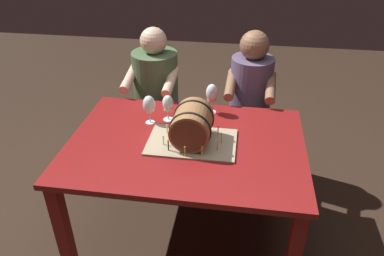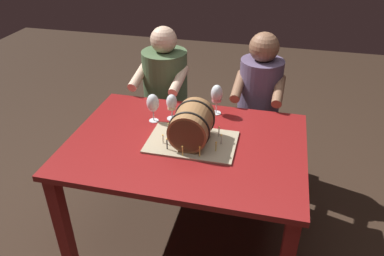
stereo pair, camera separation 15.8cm
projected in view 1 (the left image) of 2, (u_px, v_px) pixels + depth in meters
The scene contains 8 objects.
ground_plane at pixel (187, 231), 2.57m from camera, with size 8.00×8.00×0.00m, color #332319.
dining_table at pixel (186, 156), 2.24m from camera, with size 1.38×0.99×0.74m.
barrel_cake at pixel (192, 127), 2.13m from camera, with size 0.51×0.34×0.24m.
wine_glass_empty at pixel (149, 105), 2.31m from camera, with size 0.08×0.08×0.19m.
wine_glass_white at pixel (168, 104), 2.35m from camera, with size 0.07×0.07×0.17m.
wine_glass_rose at pixel (212, 94), 2.43m from camera, with size 0.08×0.08×0.21m.
person_seated_left at pixel (157, 105), 2.98m from camera, with size 0.39×0.48×1.17m.
person_seated_right at pixel (248, 113), 2.90m from camera, with size 0.36×0.46×1.18m.
Camera 1 is at (0.31, -1.80, 1.95)m, focal length 34.88 mm.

